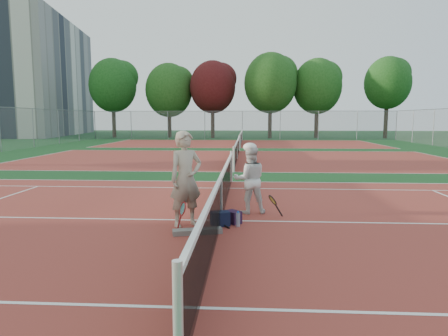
% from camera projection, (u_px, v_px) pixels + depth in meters
% --- Properties ---
extents(ground, '(130.00, 130.00, 0.00)m').
position_uv_depth(ground, '(221.00, 221.00, 8.86)').
color(ground, '#0F3916').
rests_on(ground, ground).
extents(court_main, '(23.77, 10.97, 0.01)m').
position_uv_depth(court_main, '(221.00, 221.00, 8.86)').
color(court_main, maroon).
rests_on(court_main, ground).
extents(court_far_a, '(23.77, 10.97, 0.01)m').
position_uv_depth(court_far_a, '(237.00, 159.00, 22.23)').
color(court_far_a, maroon).
rests_on(court_far_a, ground).
extents(court_far_b, '(23.77, 10.97, 0.01)m').
position_uv_depth(court_far_b, '(241.00, 144.00, 35.60)').
color(court_far_b, maroon).
rests_on(court_far_b, ground).
extents(net_main, '(0.10, 10.98, 1.02)m').
position_uv_depth(net_main, '(221.00, 198.00, 8.79)').
color(net_main, black).
rests_on(net_main, ground).
extents(net_far_a, '(0.10, 10.98, 1.02)m').
position_uv_depth(net_far_a, '(237.00, 150.00, 22.17)').
color(net_far_a, black).
rests_on(net_far_a, ground).
extents(net_far_b, '(0.10, 10.98, 1.02)m').
position_uv_depth(net_far_b, '(241.00, 138.00, 35.54)').
color(net_far_b, black).
rests_on(net_far_b, ground).
extents(fence_back, '(32.00, 0.06, 3.00)m').
position_uv_depth(fence_back, '(242.00, 125.00, 42.35)').
color(fence_back, slate).
rests_on(fence_back, ground).
extents(apartment_block, '(12.96, 23.18, 15.00)m').
position_uv_depth(apartment_block, '(34.00, 79.00, 53.15)').
color(apartment_block, beige).
rests_on(apartment_block, ground).
extents(player_a, '(0.87, 0.81, 2.01)m').
position_uv_depth(player_a, '(186.00, 179.00, 8.34)').
color(player_a, '#B4A48C').
rests_on(player_a, ground).
extents(player_b, '(0.88, 0.74, 1.63)m').
position_uv_depth(player_b, '(250.00, 179.00, 9.49)').
color(player_b, silver).
rests_on(player_b, ground).
extents(racket_red, '(0.31, 0.33, 0.58)m').
position_uv_depth(racket_red, '(183.00, 217.00, 8.03)').
color(racket_red, maroon).
rests_on(racket_red, ground).
extents(racket_black_held, '(0.43, 0.39, 0.52)m').
position_uv_depth(racket_black_held, '(273.00, 206.00, 9.12)').
color(racket_black_held, black).
rests_on(racket_black_held, ground).
extents(racket_spare, '(0.58, 0.64, 0.08)m').
position_uv_depth(racket_spare, '(217.00, 222.00, 8.58)').
color(racket_spare, black).
rests_on(racket_spare, ground).
extents(sports_bag_navy, '(0.44, 0.36, 0.30)m').
position_uv_depth(sports_bag_navy, '(220.00, 219.00, 8.44)').
color(sports_bag_navy, black).
rests_on(sports_bag_navy, ground).
extents(sports_bag_purple, '(0.40, 0.40, 0.27)m').
position_uv_depth(sports_bag_purple, '(233.00, 217.00, 8.63)').
color(sports_bag_purple, black).
rests_on(sports_bag_purple, ground).
extents(net_cover_canvas, '(1.00, 0.47, 0.10)m').
position_uv_depth(net_cover_canvas, '(197.00, 231.00, 7.84)').
color(net_cover_canvas, '#635E59').
rests_on(net_cover_canvas, ground).
extents(water_bottle, '(0.09, 0.09, 0.30)m').
position_uv_depth(water_bottle, '(238.00, 220.00, 8.34)').
color(water_bottle, silver).
rests_on(water_bottle, ground).
extents(tree_back_0, '(5.43, 5.43, 9.15)m').
position_uv_depth(tree_back_0, '(113.00, 86.00, 46.31)').
color(tree_back_0, '#382314').
rests_on(tree_back_0, ground).
extents(tree_back_1, '(5.43, 5.43, 8.60)m').
position_uv_depth(tree_back_1, '(169.00, 90.00, 46.35)').
color(tree_back_1, '#382314').
rests_on(tree_back_1, ground).
extents(tree_back_maroon, '(5.19, 5.19, 8.75)m').
position_uv_depth(tree_back_maroon, '(213.00, 87.00, 45.39)').
color(tree_back_maroon, '#382314').
rests_on(tree_back_maroon, ground).
extents(tree_back_3, '(5.87, 5.87, 9.53)m').
position_uv_depth(tree_back_3, '(270.00, 83.00, 44.49)').
color(tree_back_3, '#382314').
rests_on(tree_back_3, ground).
extents(tree_back_4, '(5.50, 5.50, 9.02)m').
position_uv_depth(tree_back_4, '(317.00, 86.00, 45.32)').
color(tree_back_4, '#382314').
rests_on(tree_back_4, ground).
extents(tree_back_5, '(5.06, 5.06, 9.06)m').
position_uv_depth(tree_back_5, '(388.00, 83.00, 44.33)').
color(tree_back_5, '#382314').
rests_on(tree_back_5, ground).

